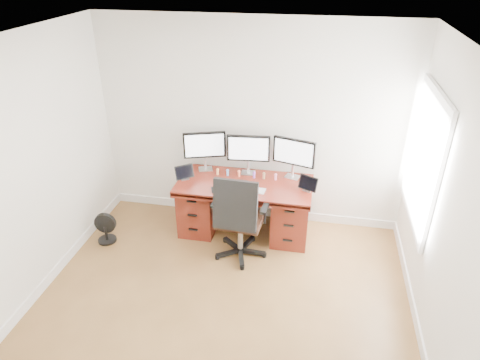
% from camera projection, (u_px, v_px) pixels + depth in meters
% --- Properties ---
extents(ground, '(4.50, 4.50, 0.00)m').
position_uv_depth(ground, '(211.00, 337.00, 4.20)').
color(ground, brown).
rests_on(ground, ground).
extents(back_wall, '(4.00, 0.10, 2.70)m').
position_uv_depth(back_wall, '(251.00, 125.00, 5.49)').
color(back_wall, white).
rests_on(back_wall, ground).
extents(right_wall, '(0.10, 4.50, 2.70)m').
position_uv_depth(right_wall, '(459.00, 242.00, 3.31)').
color(right_wall, white).
rests_on(right_wall, ground).
extents(desk, '(1.70, 0.80, 0.75)m').
position_uv_depth(desk, '(245.00, 205.00, 5.58)').
color(desk, '#5D1C12').
rests_on(desk, ground).
extents(office_chair, '(0.67, 0.64, 1.15)m').
position_uv_depth(office_chair, '(239.00, 231.00, 5.11)').
color(office_chair, black).
rests_on(office_chair, ground).
extents(floor_fan, '(0.28, 0.24, 0.40)m').
position_uv_depth(floor_fan, '(105.00, 228.00, 5.47)').
color(floor_fan, black).
rests_on(floor_fan, ground).
extents(monitor_left, '(0.53, 0.21, 0.53)m').
position_uv_depth(monitor_left, '(205.00, 146.00, 5.56)').
color(monitor_left, silver).
rests_on(monitor_left, desk).
extents(monitor_center, '(0.55, 0.16, 0.53)m').
position_uv_depth(monitor_center, '(248.00, 150.00, 5.46)').
color(monitor_center, silver).
rests_on(monitor_center, desk).
extents(monitor_right, '(0.54, 0.19, 0.53)m').
position_uv_depth(monitor_right, '(294.00, 153.00, 5.36)').
color(monitor_right, silver).
rests_on(monitor_right, desk).
extents(tablet_left, '(0.23, 0.20, 0.19)m').
position_uv_depth(tablet_left, '(184.00, 173.00, 5.43)').
color(tablet_left, silver).
rests_on(tablet_left, desk).
extents(tablet_right, '(0.25, 0.16, 0.19)m').
position_uv_depth(tablet_right, '(308.00, 185.00, 5.17)').
color(tablet_right, silver).
rests_on(tablet_right, desk).
extents(keyboard, '(0.30, 0.17, 0.01)m').
position_uv_depth(keyboard, '(242.00, 190.00, 5.20)').
color(keyboard, white).
rests_on(keyboard, desk).
extents(trackpad, '(0.15, 0.15, 0.01)m').
position_uv_depth(trackpad, '(259.00, 191.00, 5.20)').
color(trackpad, '#B7BABF').
rests_on(trackpad, desk).
extents(drawing_tablet, '(0.26, 0.20, 0.01)m').
position_uv_depth(drawing_tablet, '(220.00, 189.00, 5.23)').
color(drawing_tablet, black).
rests_on(drawing_tablet, desk).
extents(phone, '(0.14, 0.08, 0.01)m').
position_uv_depth(phone, '(242.00, 181.00, 5.41)').
color(phone, black).
rests_on(phone, desk).
extents(figurine_yellow, '(0.04, 0.04, 0.09)m').
position_uv_depth(figurine_yellow, '(218.00, 171.00, 5.56)').
color(figurine_yellow, tan).
rests_on(figurine_yellow, desk).
extents(figurine_blue, '(0.04, 0.04, 0.09)m').
position_uv_depth(figurine_blue, '(228.00, 172.00, 5.53)').
color(figurine_blue, '#5C91D8').
rests_on(figurine_blue, desk).
extents(figurine_orange, '(0.04, 0.04, 0.09)m').
position_uv_depth(figurine_orange, '(239.00, 173.00, 5.51)').
color(figurine_orange, '#EA6F49').
rests_on(figurine_orange, desk).
extents(figurine_purple, '(0.04, 0.04, 0.09)m').
position_uv_depth(figurine_purple, '(254.00, 174.00, 5.48)').
color(figurine_purple, '#A85ADF').
rests_on(figurine_purple, desk).
extents(figurine_brown, '(0.04, 0.04, 0.09)m').
position_uv_depth(figurine_brown, '(264.00, 175.00, 5.46)').
color(figurine_brown, olive).
rests_on(figurine_brown, desk).
extents(figurine_pink, '(0.04, 0.04, 0.09)m').
position_uv_depth(figurine_pink, '(276.00, 176.00, 5.43)').
color(figurine_pink, pink).
rests_on(figurine_pink, desk).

